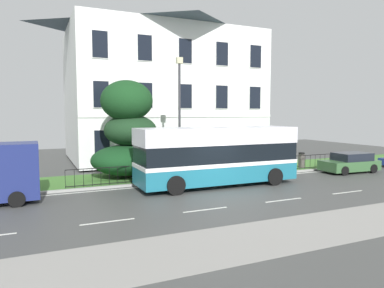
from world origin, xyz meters
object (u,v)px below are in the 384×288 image
at_px(evergreen_tree, 128,134).
at_px(single_decker_bus, 218,155).
at_px(street_lamp_post, 180,110).
at_px(litter_bin, 301,160).
at_px(parked_hatchback_00, 350,163).
at_px(georgian_townhouse, 161,86).

distance_m(evergreen_tree, single_decker_bus, 5.84).
bearing_deg(street_lamp_post, litter_bin, 1.28).
bearing_deg(parked_hatchback_00, litter_bin, -46.36).
height_order(single_decker_bus, street_lamp_post, street_lamp_post).
bearing_deg(georgian_townhouse, parked_hatchback_00, -54.32).
height_order(evergreen_tree, street_lamp_post, street_lamp_post).
distance_m(georgian_townhouse, parked_hatchback_00, 16.59).
bearing_deg(evergreen_tree, single_decker_bus, -46.11).
distance_m(evergreen_tree, parked_hatchback_00, 14.95).
distance_m(evergreen_tree, street_lamp_post, 3.52).
xyz_separation_m(evergreen_tree, litter_bin, (12.22, -1.47, -2.05)).
xyz_separation_m(street_lamp_post, litter_bin, (9.49, 0.21, -3.50)).
bearing_deg(single_decker_bus, parked_hatchback_00, 1.64).
bearing_deg(street_lamp_post, georgian_townhouse, 76.64).
relative_size(parked_hatchback_00, litter_bin, 3.57).
height_order(street_lamp_post, litter_bin, street_lamp_post).
bearing_deg(litter_bin, georgian_townhouse, 124.35).
relative_size(georgian_townhouse, single_decker_bus, 1.76).
relative_size(evergreen_tree, street_lamp_post, 0.82).
bearing_deg(street_lamp_post, parked_hatchback_00, -10.70).
distance_m(georgian_townhouse, litter_bin, 13.66).
relative_size(single_decker_bus, litter_bin, 8.10).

